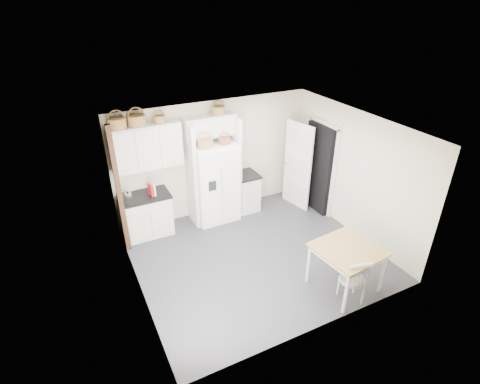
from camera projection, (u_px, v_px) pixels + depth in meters
floor at (256, 255)px, 7.38m from camera, size 4.50×4.50×0.00m
ceiling at (259, 129)px, 6.14m from camera, size 4.50×4.50×0.00m
wall_back at (214, 158)px, 8.33m from camera, size 4.50×0.00×4.50m
wall_left at (132, 229)px, 5.87m from camera, size 0.00×4.00×4.00m
wall_right at (354, 174)px, 7.64m from camera, size 0.00×4.00×4.00m
refrigerator at (215, 182)px, 8.20m from camera, size 0.92×0.74×1.79m
base_cab_left at (147, 215)px, 7.84m from camera, size 0.96×0.61×0.89m
base_cab_right at (246, 192)px, 8.76m from camera, size 0.49×0.59×0.87m
dining_table at (345, 268)px, 6.41m from camera, size 1.09×1.09×0.83m
windsor_chair at (352, 280)px, 6.12m from camera, size 0.52×0.49×0.87m
counter_left at (144, 196)px, 7.62m from camera, size 1.00×0.65×0.04m
counter_right at (246, 175)px, 8.55m from camera, size 0.53×0.63×0.04m
toaster at (126, 196)px, 7.40m from camera, size 0.25×0.18×0.16m
cookbook_red at (150, 190)px, 7.53m from camera, size 0.07×0.17×0.25m
cookbook_cream at (153, 190)px, 7.56m from camera, size 0.06×0.16×0.23m
basket_upper_a at (117, 123)px, 6.88m from camera, size 0.34×0.34×0.19m
basket_upper_b at (137, 120)px, 7.02m from camera, size 0.34×0.34×0.20m
basket_upper_c at (159, 119)px, 7.20m from camera, size 0.23×0.23×0.13m
basket_bridge_b at (218, 110)px, 7.68m from camera, size 0.29×0.29×0.16m
basket_fridge_a at (205, 143)px, 7.56m from camera, size 0.33×0.33×0.18m
basket_fridge_b at (224, 141)px, 7.74m from camera, size 0.26×0.26×0.14m
upper_cabinet at (146, 147)px, 7.32m from camera, size 1.40×0.34×0.90m
bridge_cabinet at (209, 126)px, 7.74m from camera, size 1.12×0.34×0.45m
fridge_panel_left at (191, 176)px, 7.91m from camera, size 0.08×0.60×2.30m
fridge_panel_right at (235, 167)px, 8.31m from camera, size 0.08×0.60×2.30m
trim_post at (119, 192)px, 6.96m from camera, size 0.09×0.09×2.60m
doorway_void at (319, 168)px, 8.52m from camera, size 0.18×0.85×2.05m
door_slab at (298, 166)px, 8.64m from camera, size 0.21×0.79×2.05m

